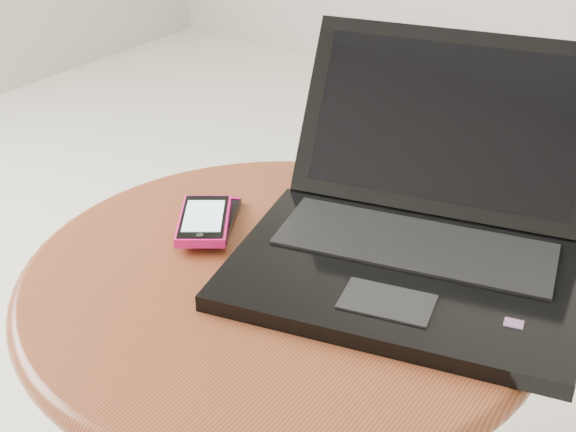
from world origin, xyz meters
The scene contains 4 objects.
table centered at (-0.10, 0.00, 0.38)m, with size 0.61×0.61×0.49m.
laptop centered at (0.02, 0.11, 0.53)m, with size 0.46×0.47×0.22m.
phone_black centered at (-0.24, 0.05, 0.49)m, with size 0.10×0.12×0.01m.
phone_pink centered at (-0.23, 0.02, 0.50)m, with size 0.11×0.13×0.01m.
Camera 1 is at (0.33, -0.61, 0.98)m, focal length 48.50 mm.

